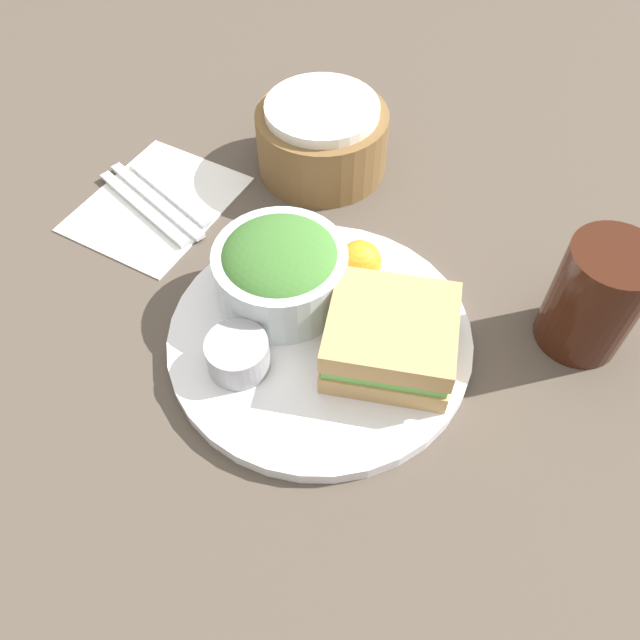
{
  "coord_description": "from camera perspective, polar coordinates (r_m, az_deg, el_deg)",
  "views": [
    {
      "loc": [
        0.17,
        -0.31,
        0.5
      ],
      "look_at": [
        0.0,
        0.0,
        0.04
      ],
      "focal_mm": 35.0,
      "sensor_mm": 36.0,
      "label": 1
    }
  ],
  "objects": [
    {
      "name": "plate",
      "position": [
        0.6,
        -0.0,
        -1.58
      ],
      "size": [
        0.29,
        0.29,
        0.02
      ],
      "primitive_type": "cylinder",
      "color": "silver",
      "rests_on": "ground_plane"
    },
    {
      "name": "ground_plane",
      "position": [
        0.61,
        -0.0,
        -2.0
      ],
      "size": [
        4.0,
        4.0,
        0.0
      ],
      "primitive_type": "plane",
      "color": "#4C4238"
    },
    {
      "name": "napkin",
      "position": [
        0.76,
        -14.68,
        10.3
      ],
      "size": [
        0.15,
        0.18,
        0.0
      ],
      "primitive_type": "cube",
      "color": "white",
      "rests_on": "ground_plane"
    },
    {
      "name": "bread_basket",
      "position": [
        0.76,
        0.18,
        16.3
      ],
      "size": [
        0.15,
        0.15,
        0.09
      ],
      "color": "brown",
      "rests_on": "ground_plane"
    },
    {
      "name": "salad_bowl",
      "position": [
        0.6,
        -3.63,
        4.71
      ],
      "size": [
        0.13,
        0.13,
        0.07
      ],
      "color": "silver",
      "rests_on": "plate"
    },
    {
      "name": "knife",
      "position": [
        0.76,
        -14.75,
        10.55
      ],
      "size": [
        0.17,
        0.06,
        0.01
      ],
      "primitive_type": "cube",
      "rotation": [
        0.0,
        0.0,
        2.85
      ],
      "color": "silver",
      "rests_on": "napkin"
    },
    {
      "name": "orange_wedge",
      "position": [
        0.63,
        3.37,
        5.43
      ],
      "size": [
        0.04,
        0.04,
        0.04
      ],
      "primitive_type": "sphere",
      "color": "orange",
      "rests_on": "plate"
    },
    {
      "name": "spoon",
      "position": [
        0.76,
        -13.65,
        11.23
      ],
      "size": [
        0.14,
        0.05,
        0.01
      ],
      "primitive_type": "cube",
      "rotation": [
        0.0,
        0.0,
        2.85
      ],
      "color": "silver",
      "rests_on": "napkin"
    },
    {
      "name": "fork",
      "position": [
        0.75,
        -15.87,
        9.86
      ],
      "size": [
        0.16,
        0.06,
        0.01
      ],
      "primitive_type": "cube",
      "rotation": [
        0.0,
        0.0,
        2.85
      ],
      "color": "silver",
      "rests_on": "napkin"
    },
    {
      "name": "sandwich",
      "position": [
        0.56,
        6.46,
        -1.61
      ],
      "size": [
        0.14,
        0.13,
        0.06
      ],
      "color": "tan",
      "rests_on": "plate"
    },
    {
      "name": "dressing_cup",
      "position": [
        0.57,
        -7.52,
        -3.15
      ],
      "size": [
        0.06,
        0.06,
        0.03
      ],
      "primitive_type": "cylinder",
      "color": "#99999E",
      "rests_on": "plate"
    },
    {
      "name": "drink_glass",
      "position": [
        0.62,
        23.88,
        1.86
      ],
      "size": [
        0.08,
        0.08,
        0.12
      ],
      "primitive_type": "cylinder",
      "color": "#38190F",
      "rests_on": "ground_plane"
    }
  ]
}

